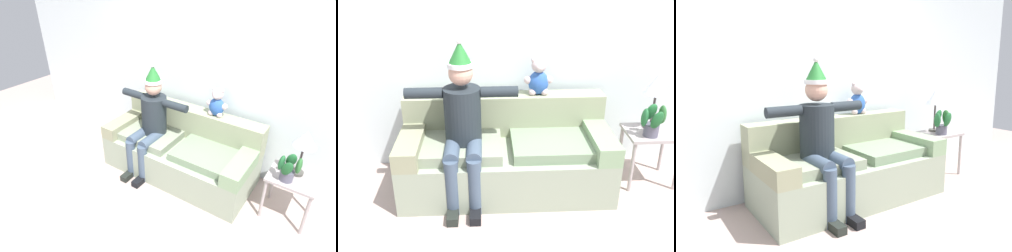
{
  "view_description": "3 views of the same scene",
  "coord_description": "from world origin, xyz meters",
  "views": [
    {
      "loc": [
        1.7,
        -1.77,
        2.59
      ],
      "look_at": [
        -0.12,
        0.87,
        0.76
      ],
      "focal_mm": 30.69,
      "sensor_mm": 36.0,
      "label": 1
    },
    {
      "loc": [
        -0.19,
        -2.4,
        2.25
      ],
      "look_at": [
        -0.01,
        0.84,
        0.73
      ],
      "focal_mm": 42.12,
      "sensor_mm": 36.0,
      "label": 2
    },
    {
      "loc": [
        -1.93,
        -1.79,
        1.46
      ],
      "look_at": [
        -0.16,
        0.84,
        0.85
      ],
      "focal_mm": 35.05,
      "sensor_mm": 36.0,
      "label": 3
    }
  ],
  "objects": [
    {
      "name": "teddy_bear",
      "position": [
        0.34,
        1.3,
        1.04
      ],
      "size": [
        0.29,
        0.17,
        0.38
      ],
      "color": "#2C56A5",
      "rests_on": "couch"
    },
    {
      "name": "table_lamp",
      "position": [
        1.46,
        1.09,
        0.99
      ],
      "size": [
        0.24,
        0.24,
        0.54
      ],
      "color": "#45443E",
      "rests_on": "side_table"
    },
    {
      "name": "person_seated",
      "position": [
        -0.4,
        0.85,
        0.77
      ],
      "size": [
        1.02,
        0.77,
        1.52
      ],
      "color": "#20282D",
      "rests_on": "ground_plane"
    },
    {
      "name": "back_wall",
      "position": [
        0.0,
        1.55,
        1.35
      ],
      "size": [
        7.0,
        0.1,
        2.7
      ],
      "primitive_type": "cube",
      "color": "silver",
      "rests_on": "ground_plane"
    },
    {
      "name": "side_table",
      "position": [
        1.45,
        1.01,
        0.46
      ],
      "size": [
        0.52,
        0.43,
        0.56
      ],
      "color": "#9F9494",
      "rests_on": "ground_plane"
    },
    {
      "name": "potted_plant",
      "position": [
        1.39,
        0.91,
        0.72
      ],
      "size": [
        0.25,
        0.24,
        0.32
      ],
      "color": "#535163",
      "rests_on": "side_table"
    },
    {
      "name": "couch",
      "position": [
        0.0,
        1.02,
        0.34
      ],
      "size": [
        2.02,
        0.91,
        0.87
      ],
      "color": "gray",
      "rests_on": "ground_plane"
    }
  ]
}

